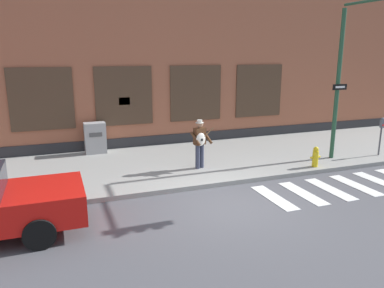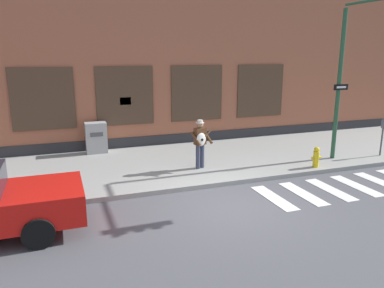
{
  "view_description": "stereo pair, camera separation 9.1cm",
  "coord_description": "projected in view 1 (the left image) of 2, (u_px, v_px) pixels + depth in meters",
  "views": [
    {
      "loc": [
        -4.15,
        -8.3,
        3.91
      ],
      "look_at": [
        -0.47,
        1.62,
        1.33
      ],
      "focal_mm": 35.0,
      "sensor_mm": 36.0,
      "label": 1
    },
    {
      "loc": [
        -4.06,
        -8.33,
        3.91
      ],
      "look_at": [
        -0.47,
        1.62,
        1.33
      ],
      "focal_mm": 35.0,
      "sensor_mm": 36.0,
      "label": 2
    }
  ],
  "objects": [
    {
      "name": "parking_meter",
      "position": [
        381.0,
        131.0,
        13.96
      ],
      "size": [
        0.13,
        0.11,
        1.44
      ],
      "color": "#47474C",
      "rests_on": "sidewalk"
    },
    {
      "name": "ground_plane",
      "position": [
        230.0,
        205.0,
        9.89
      ],
      "size": [
        160.0,
        160.0,
        0.0
      ],
      "primitive_type": "plane",
      "color": "#4C4C51"
    },
    {
      "name": "building_backdrop",
      "position": [
        148.0,
        54.0,
        16.77
      ],
      "size": [
        28.0,
        4.06,
        7.72
      ],
      "color": "#99563D",
      "rests_on": "ground"
    },
    {
      "name": "busker",
      "position": [
        200.0,
        141.0,
        12.33
      ],
      "size": [
        0.77,
        0.63,
        1.64
      ],
      "color": "#33384C",
      "rests_on": "sidewalk"
    },
    {
      "name": "fire_hydrant",
      "position": [
        315.0,
        157.0,
        12.64
      ],
      "size": [
        0.38,
        0.2,
        0.7
      ],
      "color": "gold",
      "rests_on": "sidewalk"
    },
    {
      "name": "crosswalk",
      "position": [
        343.0,
        187.0,
        11.17
      ],
      "size": [
        5.2,
        1.9,
        0.01
      ],
      "color": "silver",
      "rests_on": "ground"
    },
    {
      "name": "utility_box",
      "position": [
        95.0,
        138.0,
        14.34
      ],
      "size": [
        0.79,
        0.53,
        1.18
      ],
      "color": "#9E9E9E",
      "rests_on": "sidewalk"
    },
    {
      "name": "sidewalk",
      "position": [
        182.0,
        162.0,
        13.46
      ],
      "size": [
        28.0,
        5.24,
        0.14
      ],
      "color": "gray",
      "rests_on": "ground"
    },
    {
      "name": "traffic_light",
      "position": [
        367.0,
        54.0,
        11.88
      ],
      "size": [
        0.6,
        3.2,
        5.42
      ],
      "color": "#234C33",
      "rests_on": "sidewalk"
    }
  ]
}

